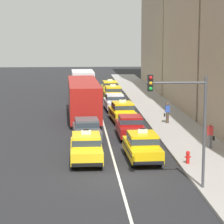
# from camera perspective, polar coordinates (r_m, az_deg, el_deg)

# --- Properties ---
(ground_plane) EXTENTS (160.00, 160.00, 0.00)m
(ground_plane) POSITION_cam_1_polar(r_m,az_deg,el_deg) (26.01, 0.83, -7.67)
(ground_plane) COLOR #232326
(lane_stripe_left_right) EXTENTS (0.14, 80.00, 0.01)m
(lane_stripe_left_right) POSITION_cam_1_polar(r_m,az_deg,el_deg) (45.48, -1.28, -0.30)
(lane_stripe_left_right) COLOR silver
(lane_stripe_left_right) RESTS_ON ground
(sidewalk_curb) EXTENTS (4.00, 90.00, 0.15)m
(sidewalk_curb) POSITION_cam_1_polar(r_m,az_deg,el_deg) (41.22, 6.86, -1.27)
(sidewalk_curb) COLOR #9E9993
(sidewalk_curb) RESTS_ON ground
(taxi_left_nearest) EXTENTS (1.84, 4.57, 1.96)m
(taxi_left_nearest) POSITION_cam_1_polar(r_m,az_deg,el_deg) (29.15, -2.96, -4.03)
(taxi_left_nearest) COLOR black
(taxi_left_nearest) RESTS_ON ground
(sedan_left_second) EXTENTS (1.98, 4.38, 1.58)m
(sedan_left_second) POSITION_cam_1_polar(r_m,az_deg,el_deg) (34.58, -2.90, -1.95)
(sedan_left_second) COLOR black
(sedan_left_second) RESTS_ON ground
(bus_left_third) EXTENTS (2.83, 11.27, 3.22)m
(bus_left_third) POSITION_cam_1_polar(r_m,az_deg,el_deg) (43.63, -3.28, 1.69)
(bus_left_third) COLOR black
(bus_left_third) RESTS_ON ground
(box_truck_left_fourth) EXTENTS (2.44, 7.02, 3.27)m
(box_truck_left_fourth) POSITION_cam_1_polar(r_m,az_deg,el_deg) (54.75, -3.38, 3.20)
(box_truck_left_fourth) COLOR black
(box_truck_left_fourth) RESTS_ON ground
(taxi_right_nearest) EXTENTS (1.94, 4.61, 1.96)m
(taxi_right_nearest) POSITION_cam_1_polar(r_m,az_deg,el_deg) (29.50, 3.47, -3.87)
(taxi_right_nearest) COLOR black
(taxi_right_nearest) RESTS_ON ground
(sedan_right_second) EXTENTS (1.79, 4.31, 1.58)m
(sedan_right_second) POSITION_cam_1_polar(r_m,az_deg,el_deg) (35.69, 2.09, -1.59)
(sedan_right_second) COLOR black
(sedan_right_second) RESTS_ON ground
(taxi_right_third) EXTENTS (2.11, 4.67, 1.96)m
(taxi_right_third) POSITION_cam_1_polar(r_m,az_deg,el_deg) (41.80, 1.20, 0.06)
(taxi_right_third) COLOR black
(taxi_right_third) RESTS_ON ground
(sedan_right_fourth) EXTENTS (1.93, 4.37, 1.58)m
(sedan_right_fourth) POSITION_cam_1_polar(r_m,az_deg,el_deg) (47.74, 0.29, 1.19)
(sedan_right_fourth) COLOR black
(sedan_right_fourth) RESTS_ON ground
(taxi_right_fifth) EXTENTS (1.91, 4.60, 1.96)m
(taxi_right_fifth) POSITION_cam_1_polar(r_m,az_deg,el_deg) (53.66, 0.10, 2.12)
(taxi_right_fifth) COLOR black
(taxi_right_fifth) RESTS_ON ground
(taxi_right_sixth) EXTENTS (1.91, 4.60, 1.96)m
(taxi_right_sixth) POSITION_cam_1_polar(r_m,az_deg,el_deg) (59.22, -0.23, 2.80)
(taxi_right_sixth) COLOR black
(taxi_right_sixth) RESTS_ON ground
(pedestrian_near_crosswalk) EXTENTS (0.47, 0.24, 1.64)m
(pedestrian_near_crosswalk) POSITION_cam_1_polar(r_m,az_deg,el_deg) (40.73, 6.33, -0.10)
(pedestrian_near_crosswalk) COLOR #473828
(pedestrian_near_crosswalk) RESTS_ON sidewalk_curb
(pedestrian_mid_block) EXTENTS (0.47, 0.24, 1.61)m
(pedestrian_mid_block) POSITION_cam_1_polar(r_m,az_deg,el_deg) (32.59, 11.13, -2.63)
(pedestrian_mid_block) COLOR slate
(pedestrian_mid_block) RESTS_ON sidewalk_curb
(fire_hydrant) EXTENTS (0.36, 0.22, 0.73)m
(fire_hydrant) POSITION_cam_1_polar(r_m,az_deg,el_deg) (28.64, 8.64, -5.05)
(fire_hydrant) COLOR red
(fire_hydrant) RESTS_ON sidewalk_curb
(traffic_light_pole) EXTENTS (2.87, 0.33, 5.58)m
(traffic_light_pole) POSITION_cam_1_polar(r_m,az_deg,el_deg) (23.56, 8.29, -0.01)
(traffic_light_pole) COLOR #47474C
(traffic_light_pole) RESTS_ON ground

